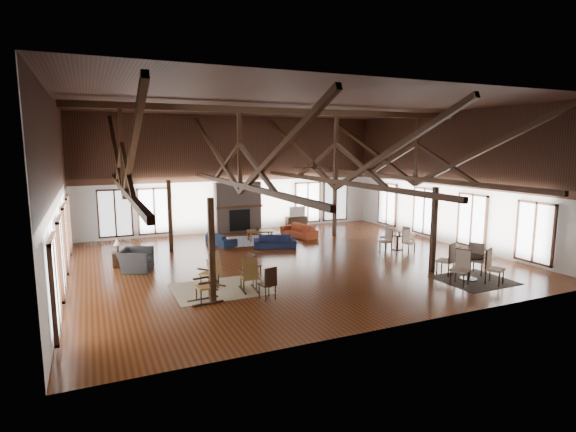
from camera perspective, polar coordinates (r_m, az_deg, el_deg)
name	(u,v)px	position (r m, az deg, el deg)	size (l,w,h in m)	color
floor	(290,261)	(17.74, 0.26, -5.69)	(16.00, 16.00, 0.00)	#5F2D14
ceiling	(290,104)	(17.23, 0.27, 13.99)	(16.00, 14.00, 0.02)	black
wall_back	(235,174)	(23.77, -6.71, 5.30)	(16.00, 0.02, 6.00)	white
wall_front	(409,207)	(11.26, 15.06, 1.08)	(16.00, 0.02, 6.00)	white
wall_left	(56,194)	(15.75, -27.36, 2.54)	(0.02, 14.00, 6.00)	white
wall_right	(450,178)	(21.76, 19.91, 4.50)	(0.02, 14.00, 6.00)	white
roof_truss	(290,158)	(17.17, 0.27, 7.43)	(15.60, 14.07, 3.14)	black
post_grid	(290,223)	(17.42, 0.26, -0.83)	(8.16, 7.16, 3.05)	black
fireplace	(238,207)	(23.62, -6.40, 1.11)	(2.50, 0.69, 2.60)	#746358
ceiling_fan	(314,166)	(16.50, 3.29, 6.32)	(1.60, 1.60, 0.75)	black
sofa_navy_front	(275,242)	(19.87, -1.68, -3.30)	(1.86, 0.73, 0.54)	#121834
sofa_navy_left	(221,239)	(20.78, -8.51, -2.89)	(0.70, 1.78, 0.52)	#121C34
sofa_orange	(299,231)	(22.33, 1.40, -1.86)	(0.81, 2.07, 0.60)	maroon
coffee_table	(260,232)	(21.47, -3.61, -1.99)	(1.37, 0.96, 0.47)	brown
vase	(257,229)	(21.38, -3.90, -1.61)	(0.20, 0.20, 0.21)	#B2B2B2
armchair	(136,260)	(17.19, -18.75, -5.31)	(1.05, 1.20, 0.78)	#242426
side_table_lamp	(118,256)	(17.93, -20.77, -4.78)	(0.42, 0.42, 1.08)	black
rocking_chair_a	(212,271)	(14.55, -9.58, -6.86)	(0.96, 1.00, 1.17)	#A27B3D
rocking_chair_b	(249,275)	(14.04, -4.94, -7.53)	(0.51, 0.87, 1.08)	#A27B3D
rocking_chair_c	(209,283)	(13.29, -10.04, -8.34)	(0.97, 0.58, 1.20)	#A27B3D
side_chair_a	(253,263)	(15.44, -4.47, -5.97)	(0.52, 0.52, 0.89)	black
side_chair_b	(269,281)	(13.22, -2.43, -8.22)	(0.50, 0.50, 1.00)	black
cafe_table_near	(469,263)	(16.36, 22.04, -5.56)	(2.20, 2.20, 1.14)	black
cafe_table_far	(397,239)	(20.09, 13.73, -2.83)	(1.84, 1.84, 0.95)	black
cup_near	(470,255)	(16.23, 22.09, -4.59)	(0.12, 0.12, 0.09)	#B2B2B2
cup_far	(400,233)	(19.99, 13.99, -2.13)	(0.14, 0.14, 0.11)	#B2B2B2
tv_console	(296,221)	(25.08, 1.05, -0.70)	(1.15, 0.43, 0.57)	black
television	(296,211)	(25.00, 1.08, 0.59)	(0.98, 0.13, 0.56)	#B2B2B2
rug_tan	(221,289)	(14.49, -8.57, -9.15)	(2.91, 2.28, 0.01)	tan
rug_navy	(262,240)	(21.59, -3.36, -3.04)	(3.10, 2.33, 0.01)	#16203F
rug_dark	(474,280)	(16.48, 22.57, -7.52)	(2.26, 2.05, 0.01)	black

